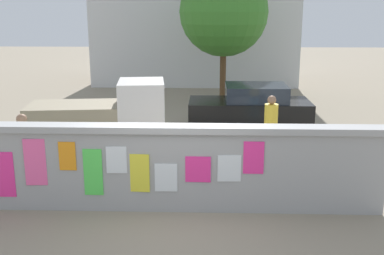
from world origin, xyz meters
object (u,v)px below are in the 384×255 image
object	(u,v)px
person_bystander	(271,120)
person_walking	(24,143)
car_parked	(251,106)
tree_roadside	(224,12)
auto_rickshaw_truck	(105,116)
motorcycle	(264,159)

from	to	relation	value
person_bystander	person_walking	bearing A→B (deg)	-157.48
car_parked	tree_roadside	xyz separation A→B (m)	(-0.76, 4.40, 2.85)
car_parked	auto_rickshaw_truck	bearing A→B (deg)	-150.25
auto_rickshaw_truck	motorcycle	xyz separation A→B (m)	(4.03, -2.23, -0.44)
motorcycle	tree_roadside	bearing A→B (deg)	94.14
auto_rickshaw_truck	car_parked	bearing A→B (deg)	29.75
auto_rickshaw_truck	car_parked	size ratio (longest dim) A/B	0.99
auto_rickshaw_truck	person_bystander	distance (m)	4.42
person_bystander	tree_roadside	size ratio (longest dim) A/B	0.30
auto_rickshaw_truck	car_parked	distance (m)	4.77
person_walking	person_bystander	xyz separation A→B (m)	(5.44, 2.26, 0.00)
auto_rickshaw_truck	motorcycle	size ratio (longest dim) A/B	1.97
person_bystander	tree_roadside	xyz separation A→B (m)	(-0.99, 7.44, 2.59)
tree_roadside	person_walking	bearing A→B (deg)	-114.68
tree_roadside	motorcycle	bearing A→B (deg)	-85.86
auto_rickshaw_truck	car_parked	xyz separation A→B (m)	(4.14, 2.36, -0.17)
person_bystander	tree_roadside	bearing A→B (deg)	97.58
person_walking	person_bystander	world-z (taller)	same
auto_rickshaw_truck	tree_roadside	size ratio (longest dim) A/B	0.70
person_bystander	car_parked	bearing A→B (deg)	94.32
person_walking	tree_roadside	distance (m)	10.98
car_parked	person_walking	distance (m)	7.43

